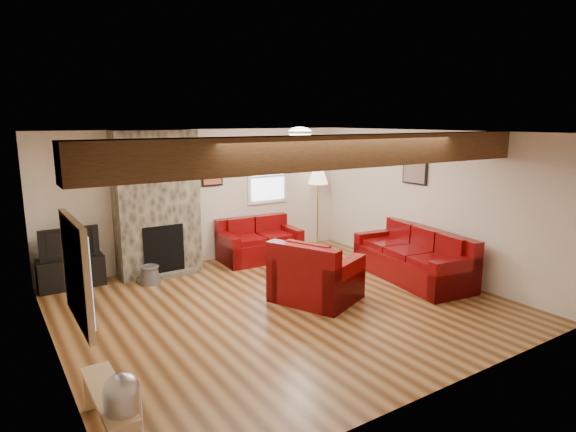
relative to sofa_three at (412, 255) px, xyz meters
name	(u,v)px	position (x,y,z in m)	size (l,w,h in m)	color
room	(283,222)	(-2.48, 0.18, 0.83)	(8.00, 8.00, 8.00)	#553116
oak_beam	(341,151)	(-2.48, -1.07, 1.89)	(6.00, 0.36, 0.38)	#372110
chimney_breast	(157,205)	(-3.48, 2.67, 0.80)	(1.40, 0.67, 2.50)	#342F28
back_window	(267,176)	(-1.13, 2.89, 1.13)	(0.90, 0.08, 1.10)	silver
hatch_window	(77,271)	(-5.44, -1.32, 1.03)	(0.08, 1.00, 0.90)	tan
ceiling_dome	(300,134)	(-1.58, 1.08, 2.02)	(0.40, 0.40, 0.18)	silver
artwork_back	(212,172)	(-2.33, 2.89, 1.28)	(0.42, 0.06, 0.52)	black
artwork_right	(414,172)	(0.48, 0.48, 1.33)	(0.06, 0.55, 0.42)	black
sofa_three	(412,255)	(0.00, 0.00, 0.00)	(2.20, 0.92, 0.85)	#4D0506
loveseat	(260,240)	(-1.60, 2.41, -0.02)	(1.51, 0.87, 0.80)	#4D0506
armchair_red	(316,270)	(-1.93, 0.11, 0.04)	(1.14, 1.00, 0.93)	#4D0506
coffee_table	(294,263)	(-1.56, 1.26, -0.20)	(0.91, 0.91, 0.48)	#4A2C17
tv_cabinet	(71,272)	(-4.93, 2.71, -0.17)	(1.00, 0.40, 0.50)	black
television	(68,242)	(-4.93, 2.71, 0.33)	(0.88, 0.12, 0.51)	black
floor_lamp	(318,181)	(-0.07, 2.60, 0.99)	(0.42, 0.42, 1.65)	tan
pine_bench	(110,414)	(-5.31, -1.50, -0.22)	(0.26, 1.09, 0.41)	tan
pedal_bin	(124,415)	(-5.27, -1.84, -0.06)	(0.29, 0.29, 0.72)	#B1B1B6
coal_bucket	(150,275)	(-3.81, 2.19, -0.27)	(0.33, 0.33, 0.31)	slate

